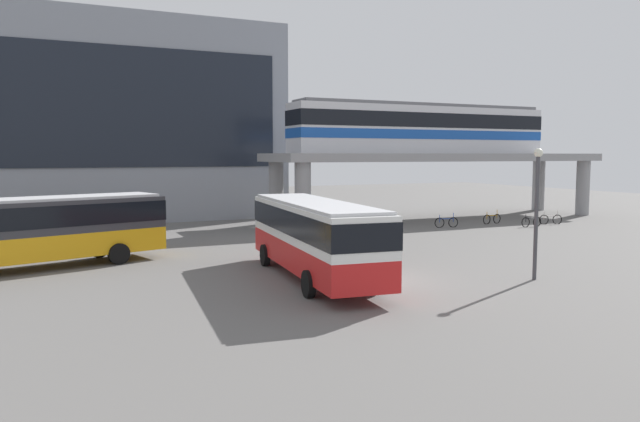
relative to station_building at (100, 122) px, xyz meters
name	(u,v)px	position (x,y,z in m)	size (l,w,h in m)	color
ground_plane	(283,246)	(7.67, -20.84, -7.81)	(120.00, 120.00, 0.00)	#605E5B
station_building	(100,122)	(0.00, 0.00, 0.00)	(27.86, 12.44, 15.60)	gray
elevated_platform	(440,163)	(24.37, -12.48, -3.31)	(28.37, 6.65, 5.23)	gray
train	(422,128)	(22.59, -12.48, -0.61)	(21.75, 2.96, 3.84)	silver
bus_main	(315,231)	(5.61, -29.68, -5.82)	(3.69, 11.25, 3.22)	red
bus_secondary	(40,225)	(-4.67, -22.46, -5.82)	(11.31, 5.51, 3.22)	orange
bicycle_brown	(379,226)	(15.82, -17.51, -7.45)	(1.70, 0.69, 1.04)	black
bicycle_green	(378,230)	(14.72, -19.32, -7.45)	(1.68, 0.74, 1.04)	black
bicycle_blue	(446,222)	(21.41, -17.43, -7.45)	(1.77, 0.42, 1.04)	black
bicycle_orange	(492,219)	(25.91, -16.95, -7.45)	(1.79, 0.24, 1.04)	black
bicycle_black	(531,222)	(27.18, -19.64, -7.45)	(1.79, 0.09, 1.04)	black
bicycle_silver	(551,219)	(29.66, -19.01, -7.45)	(1.73, 0.59, 1.04)	black
pedestrian_waiting_near_stop	(357,226)	(13.05, -19.58, -7.06)	(0.46, 0.47, 1.60)	gray
lamp_post	(537,201)	(13.77, -33.65, -4.57)	(0.36, 0.36, 5.39)	#3F3F44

